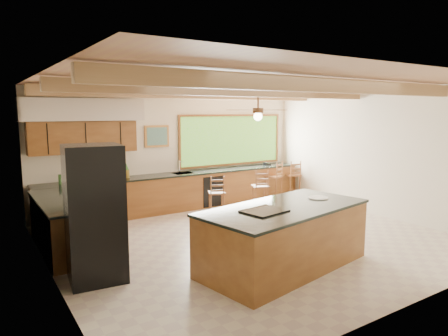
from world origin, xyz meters
TOP-DOWN VIEW (x-y plane):
  - ground at (0.00, 0.00)m, footprint 7.20×7.20m
  - room_shell at (-0.17, 0.65)m, footprint 7.27×6.54m
  - counter_run at (-0.82, 2.52)m, footprint 7.12×3.10m
  - island at (-0.41, -1.39)m, footprint 3.02×1.80m
  - refrigerator at (-3.05, -0.26)m, footprint 0.85×0.83m
  - bar_stool_a at (1.45, 1.54)m, footprint 0.49×0.49m
  - bar_stool_b at (0.18, 1.55)m, footprint 0.49×0.49m
  - bar_stool_c at (2.59, 2.39)m, footprint 0.51×0.51m
  - bar_stool_d at (3.30, 2.39)m, footprint 0.47×0.47m

SIDE VIEW (x-z plane):
  - ground at x=0.00m, z-range 0.00..0.00m
  - counter_run at x=-0.82m, z-range -0.17..1.09m
  - island at x=-0.41m, z-range -0.01..1.00m
  - bar_stool_b at x=0.18m, z-range 0.09..1.12m
  - bar_stool_a at x=1.45m, z-range 0.10..1.15m
  - bar_stool_d at x=3.30m, z-range 0.10..1.17m
  - bar_stool_c at x=2.59m, z-range 0.10..1.20m
  - refrigerator at x=-3.05m, z-range 0.00..2.00m
  - room_shell at x=-0.17m, z-range 0.70..3.72m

